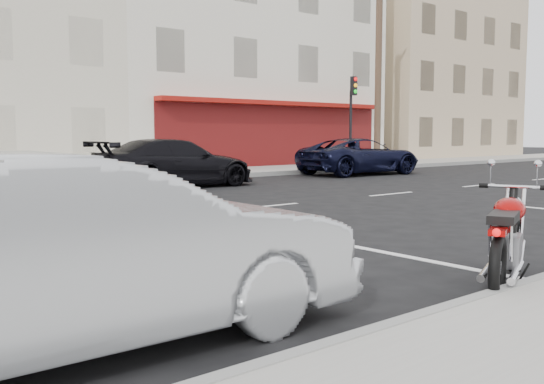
{
  "coord_description": "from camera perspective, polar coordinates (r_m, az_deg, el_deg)",
  "views": [
    {
      "loc": [
        -5.97,
        -9.72,
        1.51
      ],
      "look_at": [
        -1.25,
        -4.04,
        0.8
      ],
      "focal_mm": 40.0,
      "sensor_mm": 36.0,
      "label": 1
    }
  ],
  "objects": [
    {
      "name": "utility_pole",
      "position": [
        28.41,
        9.99,
        11.96
      ],
      "size": [
        1.8,
        0.3,
        9.0
      ],
      "color": "#422D1E",
      "rests_on": "sidewalk_far"
    },
    {
      "name": "bldg_corner",
      "position": [
        31.43,
        -6.71,
        14.15
      ],
      "size": [
        14.0,
        12.0,
        12.5
      ],
      "primitive_type": "cube",
      "color": "silver",
      "rests_on": "ground"
    },
    {
      "name": "car_far",
      "position": [
        17.28,
        -9.1,
        2.7
      ],
      "size": [
        4.72,
        1.94,
        1.37
      ],
      "primitive_type": "imported",
      "rotation": [
        0.0,
        0.0,
        1.58
      ],
      "color": "black",
      "rests_on": "ground"
    },
    {
      "name": "bldg_far_east",
      "position": [
        41.41,
        11.32,
        10.94
      ],
      "size": [
        12.0,
        12.0,
        11.0
      ],
      "primitive_type": "cube",
      "color": "tan",
      "rests_on": "ground"
    },
    {
      "name": "ground",
      "position": [
        11.51,
        -8.08,
        -2.09
      ],
      "size": [
        120.0,
        120.0,
        0.0
      ],
      "primitive_type": "plane",
      "color": "black",
      "rests_on": "ground"
    },
    {
      "name": "motorcycle",
      "position": [
        7.17,
        21.82,
        -3.46
      ],
      "size": [
        1.82,
        0.93,
        0.97
      ],
      "rotation": [
        0.0,
        0.0,
        0.4
      ],
      "color": "black",
      "rests_on": "ground"
    },
    {
      "name": "traffic_light",
      "position": [
        26.57,
        7.53,
        7.72
      ],
      "size": [
        0.26,
        0.3,
        3.8
      ],
      "color": "black",
      "rests_on": "sidewalk_far"
    },
    {
      "name": "sedan_silver",
      "position": [
        4.42,
        -17.91,
        -5.46
      ],
      "size": [
        4.24,
        1.58,
        1.38
      ],
      "primitive_type": "imported",
      "rotation": [
        0.0,
        0.0,
        1.54
      ],
      "color": "#AEB2B6",
      "rests_on": "ground"
    },
    {
      "name": "fire_hydrant",
      "position": [
        25.61,
        4.91,
        3.3
      ],
      "size": [
        0.2,
        0.2,
        0.72
      ],
      "color": "beige",
      "rests_on": "sidewalk_far"
    },
    {
      "name": "suv_far",
      "position": [
        22.7,
        8.28,
        3.34
      ],
      "size": [
        4.98,
        2.56,
        1.34
      ],
      "primitive_type": "imported",
      "rotation": [
        0.0,
        0.0,
        1.5
      ],
      "color": "black",
      "rests_on": "ground"
    }
  ]
}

